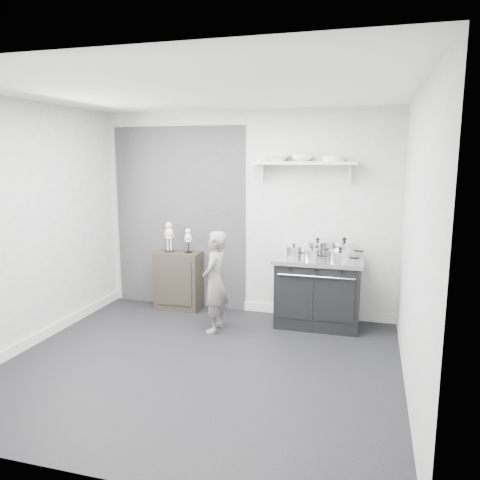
{
  "coord_description": "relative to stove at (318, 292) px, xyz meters",
  "views": [
    {
      "loc": [
        1.62,
        -4.21,
        2.1
      ],
      "look_at": [
        0.17,
        0.95,
        1.14
      ],
      "focal_mm": 35.0,
      "sensor_mm": 36.0,
      "label": 1
    }
  ],
  "objects": [
    {
      "name": "skeleton_full",
      "position": [
        -2.07,
        0.13,
        0.61
      ],
      "size": [
        0.13,
        0.09,
        0.47
      ],
      "primitive_type": null,
      "color": "silver",
      "rests_on": "side_cabinet"
    },
    {
      "name": "pot_back_right",
      "position": [
        0.29,
        0.09,
        0.53
      ],
      "size": [
        0.38,
        0.3,
        0.26
      ],
      "color": "silver",
      "rests_on": "stove"
    },
    {
      "name": "plate_stack",
      "position": [
        0.11,
        0.19,
        1.64
      ],
      "size": [
        0.26,
        0.26,
        0.06
      ],
      "primitive_type": "cylinder",
      "color": "white",
      "rests_on": "wall_shelf"
    },
    {
      "name": "side_cabinet",
      "position": [
        -1.94,
        0.13,
        -0.03
      ],
      "size": [
        0.62,
        0.36,
        0.8
      ],
      "primitive_type": "cube",
      "color": "black",
      "rests_on": "ground"
    },
    {
      "name": "skeleton_torso",
      "position": [
        -1.79,
        0.13,
        0.56
      ],
      "size": [
        0.11,
        0.07,
        0.38
      ],
      "primitive_type": null,
      "color": "silver",
      "rests_on": "side_cabinet"
    },
    {
      "name": "ground",
      "position": [
        -1.03,
        -1.48,
        -0.43
      ],
      "size": [
        4.0,
        4.0,
        0.0
      ],
      "primitive_type": "plane",
      "color": "black",
      "rests_on": "ground"
    },
    {
      "name": "child",
      "position": [
        -1.18,
        -0.53,
        0.18
      ],
      "size": [
        0.3,
        0.45,
        1.23
      ],
      "primitive_type": "imported",
      "rotation": [
        0.0,
        0.0,
        -1.58
      ],
      "color": "slate",
      "rests_on": "ground"
    },
    {
      "name": "pot_front_center",
      "position": [
        -0.08,
        -0.14,
        0.5
      ],
      "size": [
        0.27,
        0.18,
        0.17
      ],
      "color": "silver",
      "rests_on": "stove"
    },
    {
      "name": "stove",
      "position": [
        0.0,
        0.0,
        0.0
      ],
      "size": [
        1.07,
        0.67,
        0.86
      ],
      "color": "black",
      "rests_on": "ground"
    },
    {
      "name": "pot_back_left",
      "position": [
        -0.04,
        0.15,
        0.52
      ],
      "size": [
        0.34,
        0.26,
        0.23
      ],
      "color": "silver",
      "rests_on": "stove"
    },
    {
      "name": "room_shell",
      "position": [
        -1.12,
        -1.33,
        1.2
      ],
      "size": [
        4.02,
        3.62,
        2.71
      ],
      "color": "#A5A5A2",
      "rests_on": "ground"
    },
    {
      "name": "pot_front_right",
      "position": [
        0.26,
        -0.19,
        0.5
      ],
      "size": [
        0.35,
        0.27,
        0.19
      ],
      "color": "silver",
      "rests_on": "stove"
    },
    {
      "name": "wall_shelf",
      "position": [
        -0.23,
        0.2,
        1.57
      ],
      "size": [
        1.3,
        0.26,
        0.24
      ],
      "color": "silver",
      "rests_on": "room_shell"
    },
    {
      "name": "bowl_small",
      "position": [
        -0.27,
        0.19,
        1.65
      ],
      "size": [
        0.27,
        0.27,
        0.08
      ],
      "primitive_type": "imported",
      "color": "white",
      "rests_on": "wall_shelf"
    },
    {
      "name": "pot_front_left",
      "position": [
        -0.3,
        -0.07,
        0.5
      ],
      "size": [
        0.28,
        0.19,
        0.19
      ],
      "color": "silver",
      "rests_on": "stove"
    },
    {
      "name": "bowl_large",
      "position": [
        -0.58,
        0.19,
        1.64
      ],
      "size": [
        0.31,
        0.31,
        0.08
      ],
      "primitive_type": "imported",
      "color": "white",
      "rests_on": "wall_shelf"
    }
  ]
}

